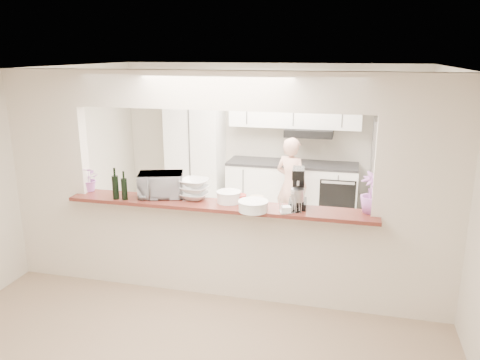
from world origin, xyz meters
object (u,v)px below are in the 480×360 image
(toaster_oven, at_px, (161,185))
(person, at_px, (291,186))
(stand_mixer, at_px, (298,189))
(refrigerator, at_px, (395,175))

(toaster_oven, bearing_deg, person, 41.12)
(stand_mixer, distance_m, person, 2.13)
(refrigerator, height_order, stand_mixer, refrigerator)
(stand_mixer, bearing_deg, toaster_oven, -179.47)
(refrigerator, xyz_separation_m, stand_mixer, (-1.20, -2.59, 0.43))
(refrigerator, height_order, toaster_oven, refrigerator)
(toaster_oven, bearing_deg, stand_mixer, -17.57)
(toaster_oven, distance_m, stand_mixer, 1.55)
(person, bearing_deg, toaster_oven, 86.95)
(toaster_oven, relative_size, person, 0.34)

